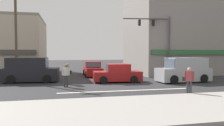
% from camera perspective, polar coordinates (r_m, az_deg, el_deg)
% --- Properties ---
extents(ground_plane, '(120.00, 120.00, 0.00)m').
position_cam_1_polar(ground_plane, '(18.08, 0.59, -5.37)').
color(ground_plane, '#2B2B2D').
extents(lane_marking_stripe, '(9.00, 0.24, 0.01)m').
position_cam_1_polar(lane_marking_stripe, '(14.73, 3.68, -7.21)').
color(lane_marking_stripe, silver).
rests_on(lane_marking_stripe, ground).
extents(sidewalk_curb, '(40.00, 5.00, 0.16)m').
position_cam_1_polar(sidewalk_curb, '(10.11, 11.72, -11.42)').
color(sidewalk_curb, '#9E9993').
rests_on(sidewalk_curb, ground).
extents(building_right_corner, '(11.44, 10.08, 12.15)m').
position_cam_1_polar(building_right_corner, '(29.65, 16.40, 9.43)').
color(building_right_corner, gray).
rests_on(building_right_corner, ground).
extents(utility_pole_near_left, '(1.40, 0.22, 8.39)m').
position_cam_1_polar(utility_pole_near_left, '(21.14, -23.80, 7.37)').
color(utility_pole_near_left, brown).
rests_on(utility_pole_near_left, ground).
extents(traffic_light_mast, '(4.87, 0.67, 6.20)m').
position_cam_1_polar(traffic_light_mast, '(22.86, 12.46, 6.74)').
color(traffic_light_mast, '#47474C').
rests_on(traffic_light_mast, ground).
extents(van_approaching_near, '(4.70, 2.24, 2.11)m').
position_cam_1_polar(van_approaching_near, '(19.94, 18.29, -1.85)').
color(van_approaching_near, '#999EA3').
rests_on(van_approaching_near, ground).
extents(sedan_waiting_far, '(1.89, 4.10, 1.58)m').
position_cam_1_polar(sedan_waiting_far, '(23.99, -5.06, -1.68)').
color(sedan_waiting_far, maroon).
rests_on(sedan_waiting_far, ground).
extents(sedan_crossing_center, '(4.21, 2.10, 1.58)m').
position_cam_1_polar(sedan_crossing_center, '(18.83, 1.42, -2.87)').
color(sedan_crossing_center, maroon).
rests_on(sedan_crossing_center, ground).
extents(van_crossing_rightbound, '(4.72, 2.29, 2.11)m').
position_cam_1_polar(van_crossing_rightbound, '(20.10, -20.61, -1.85)').
color(van_crossing_rightbound, black).
rests_on(van_crossing_rightbound, ground).
extents(pedestrian_foreground_with_bag, '(0.60, 0.57, 1.67)m').
position_cam_1_polar(pedestrian_foreground_with_bag, '(13.77, 19.40, -4.07)').
color(pedestrian_foreground_with_bag, '#333338').
rests_on(pedestrian_foreground_with_bag, ground).
extents(pedestrian_mid_crossing, '(0.57, 0.24, 1.67)m').
position_cam_1_polar(pedestrian_mid_crossing, '(16.44, -11.98, -2.91)').
color(pedestrian_mid_crossing, '#333338').
rests_on(pedestrian_mid_crossing, ground).
extents(pedestrian_far_side, '(0.56, 0.61, 1.67)m').
position_cam_1_polar(pedestrian_far_side, '(17.80, -11.52, -2.47)').
color(pedestrian_far_side, '#4C4742').
rests_on(pedestrian_far_side, ground).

